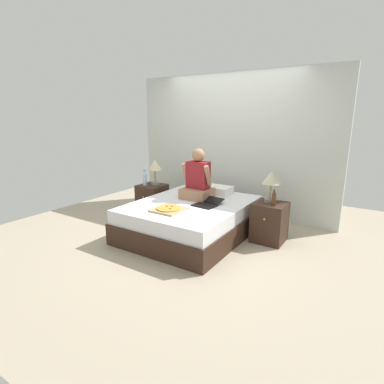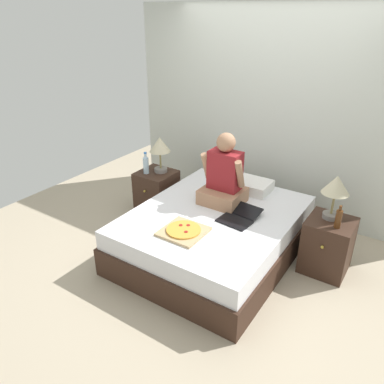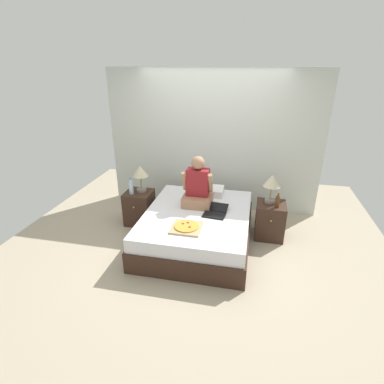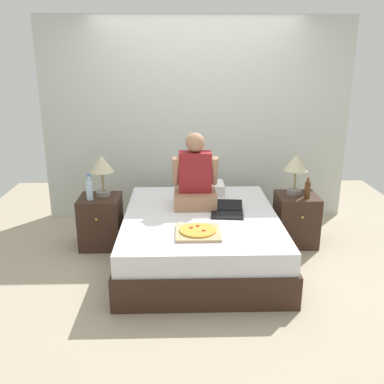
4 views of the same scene
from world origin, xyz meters
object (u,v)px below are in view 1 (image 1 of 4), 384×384
(lamp_on_right_nightstand, at_px, (271,180))
(bed, at_px, (191,219))
(lamp_on_left_nightstand, at_px, (155,167))
(nightstand_right, at_px, (269,222))
(water_bottle, at_px, (145,179))
(pizza_box, at_px, (169,209))
(beer_bottle, at_px, (274,199))
(laptop, at_px, (207,204))
(person_seated, at_px, (198,180))
(nightstand_left, at_px, (152,200))

(lamp_on_right_nightstand, bearing_deg, bed, -157.53)
(bed, xyz_separation_m, lamp_on_left_nightstand, (-1.05, 0.44, 0.65))
(nightstand_right, distance_m, lamp_on_right_nightstand, 0.61)
(water_bottle, height_order, pizza_box, water_bottle)
(nightstand_right, relative_size, beer_bottle, 2.47)
(beer_bottle, bearing_deg, laptop, -162.76)
(beer_bottle, bearing_deg, person_seated, -178.86)
(nightstand_right, distance_m, beer_bottle, 0.40)
(water_bottle, bearing_deg, person_seated, -1.74)
(nightstand_left, distance_m, beer_bottle, 2.28)
(person_seated, bearing_deg, nightstand_left, 173.18)
(water_bottle, height_order, person_seated, person_seated)
(laptop, height_order, pizza_box, laptop)
(nightstand_right, xyz_separation_m, laptop, (-0.82, -0.38, 0.24))
(nightstand_left, distance_m, laptop, 1.43)
(bed, xyz_separation_m, pizza_box, (-0.05, -0.50, 0.27))
(nightstand_left, bearing_deg, nightstand_right, 0.00)
(bed, relative_size, laptop, 4.42)
(lamp_on_right_nightstand, height_order, beer_bottle, lamp_on_right_nightstand)
(bed, distance_m, person_seated, 0.61)
(lamp_on_right_nightstand, bearing_deg, laptop, -151.64)
(nightstand_right, bearing_deg, laptop, -155.35)
(lamp_on_right_nightstand, height_order, pizza_box, lamp_on_right_nightstand)
(bed, bearing_deg, lamp_on_left_nightstand, 157.34)
(water_bottle, distance_m, pizza_box, 1.38)
(lamp_on_left_nightstand, distance_m, person_seated, 1.02)
(nightstand_right, height_order, lamp_on_right_nightstand, lamp_on_right_nightstand)
(nightstand_left, relative_size, beer_bottle, 2.47)
(lamp_on_right_nightstand, xyz_separation_m, beer_bottle, (0.10, -0.15, -0.23))
(bed, relative_size, lamp_on_right_nightstand, 4.36)
(lamp_on_left_nightstand, bearing_deg, laptop, -17.96)
(bed, bearing_deg, pizza_box, -95.64)
(water_bottle, height_order, nightstand_right, water_bottle)
(nightstand_left, xyz_separation_m, beer_bottle, (2.24, -0.10, 0.38))
(beer_bottle, xyz_separation_m, person_seated, (-1.21, -0.02, 0.13))
(bed, xyz_separation_m, beer_bottle, (1.16, 0.29, 0.42))
(nightstand_right, xyz_separation_m, pizza_box, (-1.14, -0.89, 0.24))
(beer_bottle, bearing_deg, nightstand_right, 125.01)
(laptop, bearing_deg, nightstand_left, 164.49)
(water_bottle, bearing_deg, laptop, -11.27)
(bed, bearing_deg, beer_bottle, 13.93)
(beer_bottle, relative_size, pizza_box, 0.57)
(water_bottle, bearing_deg, lamp_on_right_nightstand, 3.60)
(laptop, bearing_deg, water_bottle, 168.73)
(water_bottle, bearing_deg, nightstand_right, 2.29)
(water_bottle, xyz_separation_m, nightstand_right, (2.25, 0.09, -0.40))
(nightstand_left, height_order, water_bottle, water_bottle)
(nightstand_right, xyz_separation_m, beer_bottle, (0.07, -0.10, 0.38))
(bed, distance_m, pizza_box, 0.57)
(nightstand_left, xyz_separation_m, pizza_box, (1.04, -0.89, 0.24))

